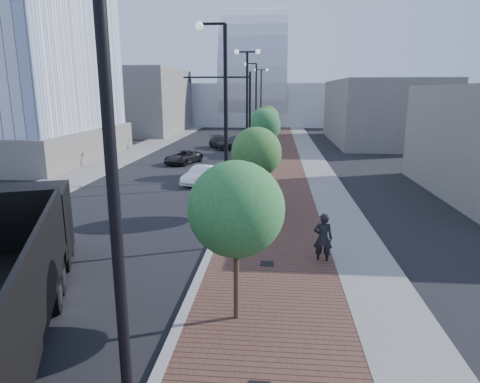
{
  "coord_description": "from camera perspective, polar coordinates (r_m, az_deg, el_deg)",
  "views": [
    {
      "loc": [
        2.68,
        -7.07,
        6.59
      ],
      "look_at": [
        1.0,
        12.0,
        2.0
      ],
      "focal_mm": 31.41,
      "sensor_mm": 36.0,
      "label": 1
    }
  ],
  "objects": [
    {
      "name": "streetlight_3",
      "position": [
        41.19,
        2.01,
        10.34
      ],
      "size": [
        1.44,
        0.56,
        9.21
      ],
      "color": "black",
      "rests_on": "ground"
    },
    {
      "name": "sidewalk",
      "position": [
        47.53,
        6.01,
        5.51
      ],
      "size": [
        7.0,
        140.0,
        0.12
      ],
      "primitive_type": "cube",
      "color": "#4C2D23",
      "rests_on": "ground"
    },
    {
      "name": "streetlight_2",
      "position": [
        29.2,
        0.96,
        10.0
      ],
      "size": [
        1.72,
        0.56,
        9.28
      ],
      "color": "black",
      "rests_on": "ground"
    },
    {
      "name": "concrete_strip",
      "position": [
        47.65,
        9.27,
        5.43
      ],
      "size": [
        2.4,
        140.0,
        0.13
      ],
      "primitive_type": "cube",
      "color": "slate",
      "rests_on": "ground"
    },
    {
      "name": "commercial_block_nw",
      "position": [
        70.82,
        -13.94,
        11.8
      ],
      "size": [
        14.0,
        20.0,
        10.0
      ],
      "primitive_type": "cube",
      "color": "slate",
      "rests_on": "ground"
    },
    {
      "name": "tree_3",
      "position": [
        46.19,
        3.81,
        9.98
      ],
      "size": [
        2.53,
        2.5,
        5.06
      ],
      "color": "#382619",
      "rests_on": "ground"
    },
    {
      "name": "streetlight_1",
      "position": [
        17.36,
        -2.28,
        6.03
      ],
      "size": [
        1.44,
        0.56,
        9.21
      ],
      "color": "black",
      "rests_on": "ground"
    },
    {
      "name": "dark_car_mid",
      "position": [
        39.5,
        -7.72,
        4.65
      ],
      "size": [
        3.38,
        4.84,
        1.23
      ],
      "primitive_type": "imported",
      "rotation": [
        0.0,
        0.0,
        -0.34
      ],
      "color": "black",
      "rests_on": "ground"
    },
    {
      "name": "convention_center",
      "position": [
        92.19,
        2.19,
        13.1
      ],
      "size": [
        50.0,
        30.0,
        50.0
      ],
      "color": "#A8ACB3",
      "rests_on": "ground"
    },
    {
      "name": "commercial_block_ne",
      "position": [
        58.66,
        18.47,
        10.27
      ],
      "size": [
        12.0,
        22.0,
        8.0
      ],
      "primitive_type": "cube",
      "color": "#605D56",
      "rests_on": "ground"
    },
    {
      "name": "west_sidewalk",
      "position": [
        50.04,
        -13.33,
        5.62
      ],
      "size": [
        4.0,
        140.0,
        0.12
      ],
      "primitive_type": "cube",
      "color": "slate",
      "rests_on": "ground"
    },
    {
      "name": "white_sedan",
      "position": [
        30.68,
        -5.21,
        2.26
      ],
      "size": [
        2.62,
        4.19,
        1.31
      ],
      "primitive_type": "imported",
      "rotation": [
        0.0,
        0.0,
        -0.34
      ],
      "color": "white",
      "rests_on": "ground"
    },
    {
      "name": "pedestrian",
      "position": [
        16.72,
        11.2,
        -6.26
      ],
      "size": [
        0.79,
        0.57,
        2.03
      ],
      "primitive_type": "imported",
      "rotation": [
        0.0,
        0.0,
        3.02
      ],
      "color": "black",
      "rests_on": "ground"
    },
    {
      "name": "dump_truck",
      "position": [
        14.48,
        -28.31,
        -8.75
      ],
      "size": [
        7.52,
        13.51,
        3.58
      ],
      "rotation": [
        0.0,
        0.0,
        0.39
      ],
      "color": "black",
      "rests_on": "ground"
    },
    {
      "name": "utility_cover_2",
      "position": [
        26.86,
        4.29,
        -0.47
      ],
      "size": [
        0.5,
        0.5,
        0.02
      ],
      "primitive_type": "cube",
      "color": "black",
      "rests_on": "sidewalk"
    },
    {
      "name": "curb",
      "position": [
        47.6,
        1.77,
        5.6
      ],
      "size": [
        0.3,
        140.0,
        0.14
      ],
      "primitive_type": "cube",
      "color": "gray",
      "rests_on": "ground"
    },
    {
      "name": "tree_2",
      "position": [
        34.22,
        3.33,
        8.97
      ],
      "size": [
        2.69,
        2.69,
        5.27
      ],
      "color": "#382619",
      "rests_on": "ground"
    },
    {
      "name": "streetlight_4",
      "position": [
        53.14,
        2.85,
        11.55
      ],
      "size": [
        1.72,
        0.56,
        9.28
      ],
      "color": "black",
      "rests_on": "ground"
    },
    {
      "name": "utility_cover_1",
      "position": [
        16.4,
        3.7,
        -9.74
      ],
      "size": [
        0.5,
        0.5,
        0.02
      ],
      "primitive_type": "cube",
      "color": "black",
      "rests_on": "sidewalk"
    },
    {
      "name": "tree_0",
      "position": [
        11.59,
        -0.29,
        -2.41
      ],
      "size": [
        2.7,
        2.7,
        4.78
      ],
      "color": "#382619",
      "rests_on": "ground"
    },
    {
      "name": "traffic_mast",
      "position": [
        32.25,
        -0.27,
        10.62
      ],
      "size": [
        5.09,
        0.2,
        8.0
      ],
      "color": "black",
      "rests_on": "ground"
    },
    {
      "name": "tower_podium",
      "position": [
        47.59,
        -29.26,
        5.63
      ],
      "size": [
        19.0,
        19.0,
        3.0
      ],
      "primitive_type": "cube",
      "color": "#636059",
      "rests_on": "ground"
    },
    {
      "name": "tree_1",
      "position": [
        22.35,
        2.34,
        5.34
      ],
      "size": [
        2.68,
        2.68,
        4.78
      ],
      "color": "#382619",
      "rests_on": "ground"
    },
    {
      "name": "streetlight_0",
      "position": [
        5.76,
        -16.49,
        -4.97
      ],
      "size": [
        1.72,
        0.56,
        9.28
      ],
      "color": "black",
      "rests_on": "ground"
    },
    {
      "name": "dark_car_far",
      "position": [
        49.81,
        -2.62,
        6.67
      ],
      "size": [
        3.77,
        5.16,
        1.39
      ],
      "primitive_type": "imported",
      "rotation": [
        0.0,
        0.0,
        0.43
      ],
      "color": "black",
      "rests_on": "ground"
    }
  ]
}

